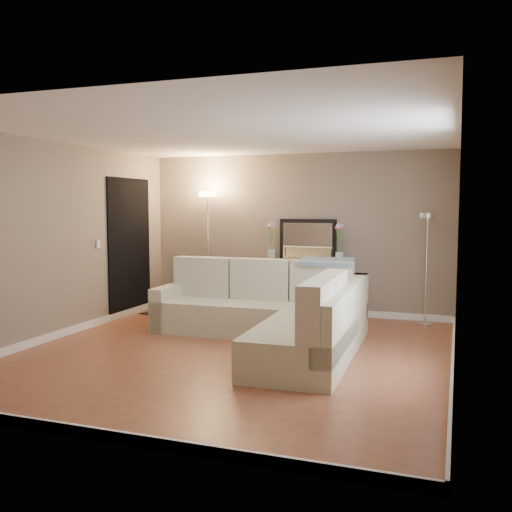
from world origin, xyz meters
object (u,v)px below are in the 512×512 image
(console_table, at_px, (299,288))
(floor_lamp_lit, at_px, (208,227))
(sectional_sofa, at_px, (276,314))
(floor_lamp_unlit, at_px, (427,246))

(console_table, relative_size, floor_lamp_lit, 0.67)
(console_table, xyz_separation_m, floor_lamp_lit, (-1.59, 0.01, 0.95))
(sectional_sofa, xyz_separation_m, floor_lamp_unlit, (1.75, 1.73, 0.79))
(console_table, distance_m, floor_lamp_lit, 1.85)
(console_table, xyz_separation_m, floor_lamp_unlit, (1.93, -0.04, 0.71))
(floor_lamp_unlit, bearing_deg, floor_lamp_lit, 179.22)
(floor_lamp_lit, height_order, floor_lamp_unlit, floor_lamp_lit)
(sectional_sofa, height_order, floor_lamp_lit, floor_lamp_lit)
(console_table, bearing_deg, sectional_sofa, -84.17)
(floor_lamp_lit, relative_size, floor_lamp_unlit, 1.21)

